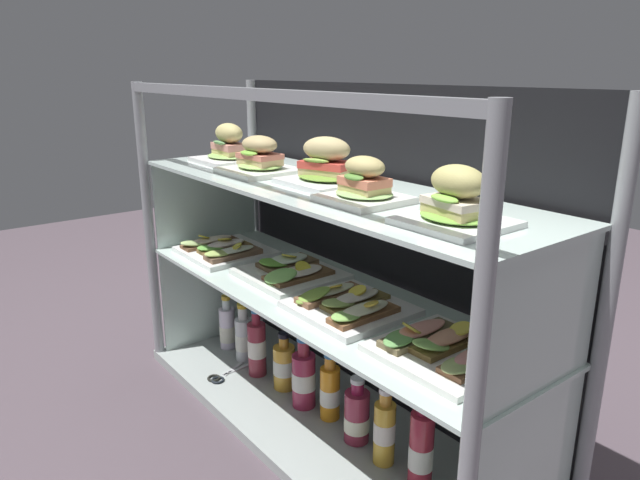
# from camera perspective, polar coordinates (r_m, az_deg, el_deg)

# --- Properties ---
(ground_plane) EXTENTS (6.00, 6.00, 0.02)m
(ground_plane) POSITION_cam_1_polar(r_m,az_deg,el_deg) (1.82, 0.00, -18.01)
(ground_plane) COLOR #4D4149
(ground_plane) RESTS_ON ground
(case_base_deck) EXTENTS (1.40, 0.46, 0.03)m
(case_base_deck) POSITION_cam_1_polar(r_m,az_deg,el_deg) (1.81, 0.00, -17.32)
(case_base_deck) COLOR #9EA8A4
(case_base_deck) RESTS_ON ground
(case_frame) EXTENTS (1.40, 0.46, 0.98)m
(case_frame) POSITION_cam_1_polar(r_m,az_deg,el_deg) (1.66, 3.60, -0.64)
(case_frame) COLOR gray
(case_frame) RESTS_ON ground
(riser_lower_tier) EXTENTS (1.33, 0.39, 0.38)m
(riser_lower_tier) POSITION_cam_1_polar(r_m,az_deg,el_deg) (1.70, 0.00, -11.53)
(riser_lower_tier) COLOR silver
(riser_lower_tier) RESTS_ON case_base_deck
(shelf_lower_glass) EXTENTS (1.35, 0.41, 0.01)m
(shelf_lower_glass) POSITION_cam_1_polar(r_m,az_deg,el_deg) (1.62, 0.00, -5.40)
(shelf_lower_glass) COLOR silver
(shelf_lower_glass) RESTS_ON riser_lower_tier
(riser_upper_tier) EXTENTS (1.33, 0.39, 0.30)m
(riser_upper_tier) POSITION_cam_1_polar(r_m,az_deg,el_deg) (1.57, 0.00, -0.19)
(riser_upper_tier) COLOR silver
(riser_upper_tier) RESTS_ON shelf_lower_glass
(shelf_upper_glass) EXTENTS (1.35, 0.41, 0.01)m
(shelf_upper_glass) POSITION_cam_1_polar(r_m,az_deg,el_deg) (1.53, 0.00, 5.32)
(shelf_upper_glass) COLOR silver
(shelf_upper_glass) RESTS_ON riser_upper_tier
(plated_roll_sandwich_right_of_center) EXTENTS (0.20, 0.20, 0.13)m
(plated_roll_sandwich_right_of_center) POSITION_cam_1_polar(r_m,az_deg,el_deg) (1.91, -9.06, 8.90)
(plated_roll_sandwich_right_of_center) COLOR white
(plated_roll_sandwich_right_of_center) RESTS_ON shelf_upper_glass
(plated_roll_sandwich_center) EXTENTS (0.20, 0.20, 0.11)m
(plated_roll_sandwich_center) POSITION_cam_1_polar(r_m,az_deg,el_deg) (1.69, -5.98, 7.89)
(plated_roll_sandwich_center) COLOR white
(plated_roll_sandwich_center) RESTS_ON shelf_upper_glass
(plated_roll_sandwich_left_of_center) EXTENTS (0.21, 0.21, 0.13)m
(plated_roll_sandwich_left_of_center) POSITION_cam_1_polar(r_m,az_deg,el_deg) (1.52, 0.62, 7.20)
(plated_roll_sandwich_left_of_center) COLOR white
(plated_roll_sandwich_left_of_center) RESTS_ON shelf_upper_glass
(plated_roll_sandwich_far_right) EXTENTS (0.18, 0.18, 0.11)m
(plated_roll_sandwich_far_right) POSITION_cam_1_polar(r_m,az_deg,el_deg) (1.31, 4.39, 5.35)
(plated_roll_sandwich_far_right) COLOR white
(plated_roll_sandwich_far_right) RESTS_ON shelf_upper_glass
(plated_roll_sandwich_near_right_corner) EXTENTS (0.19, 0.19, 0.12)m
(plated_roll_sandwich_near_right_corner) POSITION_cam_1_polar(r_m,az_deg,el_deg) (1.14, 13.35, 3.60)
(plated_roll_sandwich_near_right_corner) COLOR white
(plated_roll_sandwich_near_right_corner) RESTS_ON shelf_upper_glass
(open_sandwich_tray_far_left) EXTENTS (0.28, 0.26, 0.06)m
(open_sandwich_tray_far_left) POSITION_cam_1_polar(r_m,az_deg,el_deg) (1.96, -9.59, -0.90)
(open_sandwich_tray_far_left) COLOR white
(open_sandwich_tray_far_left) RESTS_ON shelf_lower_glass
(open_sandwich_tray_mid_right) EXTENTS (0.28, 0.26, 0.06)m
(open_sandwich_tray_mid_right) POSITION_cam_1_polar(r_m,az_deg,el_deg) (1.73, -3.01, -3.11)
(open_sandwich_tray_mid_right) COLOR white
(open_sandwich_tray_mid_right) RESTS_ON shelf_lower_glass
(open_sandwich_tray_center) EXTENTS (0.28, 0.26, 0.06)m
(open_sandwich_tray_center) POSITION_cam_1_polar(r_m,az_deg,el_deg) (1.48, 2.80, -6.45)
(open_sandwich_tray_center) COLOR white
(open_sandwich_tray_center) RESTS_ON shelf_lower_glass
(open_sandwich_tray_mid_left) EXTENTS (0.28, 0.26, 0.06)m
(open_sandwich_tray_mid_left) POSITION_cam_1_polar(r_m,az_deg,el_deg) (1.29, 12.16, -10.40)
(open_sandwich_tray_mid_left) COLOR white
(open_sandwich_tray_mid_left) RESTS_ON shelf_lower_glass
(juice_bottle_front_middle) EXTENTS (0.06, 0.06, 0.20)m
(juice_bottle_front_middle) POSITION_cam_1_polar(r_m,az_deg,el_deg) (2.17, -9.23, -8.58)
(juice_bottle_front_middle) COLOR white
(juice_bottle_front_middle) RESTS_ON case_base_deck
(juice_bottle_back_center) EXTENTS (0.06, 0.06, 0.21)m
(juice_bottle_back_center) POSITION_cam_1_polar(r_m,az_deg,el_deg) (2.07, -7.59, -9.54)
(juice_bottle_back_center) COLOR silver
(juice_bottle_back_center) RESTS_ON case_base_deck
(juice_bottle_back_right) EXTENTS (0.06, 0.06, 0.24)m
(juice_bottle_back_right) POSITION_cam_1_polar(r_m,az_deg,el_deg) (1.97, -6.26, -10.50)
(juice_bottle_back_right) COLOR maroon
(juice_bottle_back_right) RESTS_ON case_base_deck
(juice_bottle_back_left) EXTENTS (0.07, 0.07, 0.19)m
(juice_bottle_back_left) POSITION_cam_1_polar(r_m,az_deg,el_deg) (1.89, -3.56, -12.28)
(juice_bottle_back_left) COLOR gold
(juice_bottle_back_left) RESTS_ON case_base_deck
(juice_bottle_near_post) EXTENTS (0.07, 0.07, 0.23)m
(juice_bottle_near_post) POSITION_cam_1_polar(r_m,az_deg,el_deg) (1.79, -1.61, -13.47)
(juice_bottle_near_post) COLOR #9A2948
(juice_bottle_near_post) RESTS_ON case_base_deck
(juice_bottle_front_fourth) EXTENTS (0.06, 0.06, 0.21)m
(juice_bottle_front_fourth) POSITION_cam_1_polar(r_m,az_deg,el_deg) (1.74, 0.99, -14.74)
(juice_bottle_front_fourth) COLOR orange
(juice_bottle_front_fourth) RESTS_ON case_base_deck
(juice_bottle_front_second) EXTENTS (0.07, 0.07, 0.19)m
(juice_bottle_front_second) POSITION_cam_1_polar(r_m,az_deg,el_deg) (1.66, 3.66, -16.99)
(juice_bottle_front_second) COLOR #952C45
(juice_bottle_front_second) RESTS_ON case_base_deck
(juice_bottle_front_right_end) EXTENTS (0.06, 0.06, 0.22)m
(juice_bottle_front_right_end) POSITION_cam_1_polar(r_m,az_deg,el_deg) (1.57, 6.35, -18.23)
(juice_bottle_front_right_end) COLOR gold
(juice_bottle_front_right_end) RESTS_ON case_base_deck
(juice_bottle_tucked_behind) EXTENTS (0.06, 0.06, 0.26)m
(juice_bottle_tucked_behind) POSITION_cam_1_polar(r_m,az_deg,el_deg) (1.51, 9.98, -19.63)
(juice_bottle_tucked_behind) COLOR #A12638
(juice_bottle_tucked_behind) RESTS_ON case_base_deck
(kitchen_scissors) EXTENTS (0.10, 0.18, 0.01)m
(kitchen_scissors) POSITION_cam_1_polar(r_m,az_deg,el_deg) (2.01, -9.77, -13.16)
(kitchen_scissors) COLOR silver
(kitchen_scissors) RESTS_ON case_base_deck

